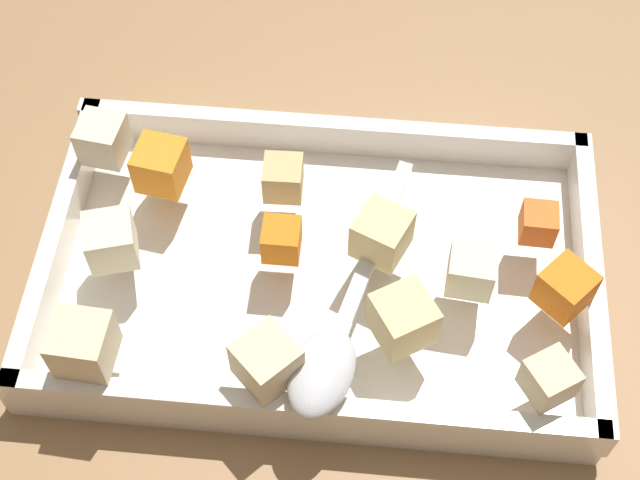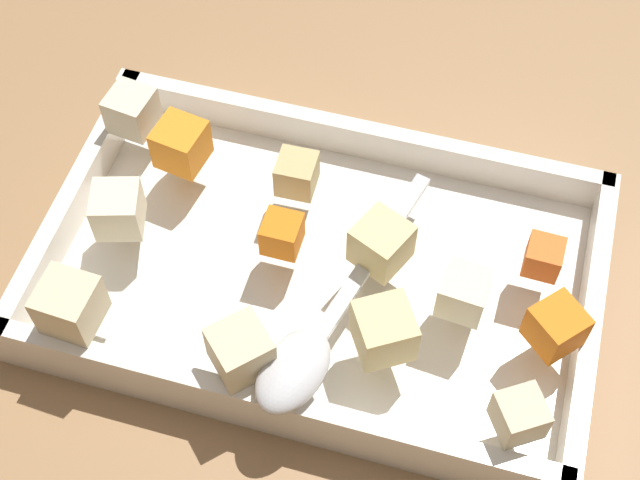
% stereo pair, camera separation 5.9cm
% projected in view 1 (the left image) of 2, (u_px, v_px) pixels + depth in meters
% --- Properties ---
extents(ground_plane, '(4.00, 4.00, 0.00)m').
position_uv_depth(ground_plane, '(313.00, 303.00, 0.63)').
color(ground_plane, '#936D47').
extents(baking_dish, '(0.37, 0.23, 0.04)m').
position_uv_depth(baking_dish, '(320.00, 273.00, 0.62)').
color(baking_dish, white).
rests_on(baking_dish, ground_plane).
extents(carrot_chunk_corner_se, '(0.04, 0.04, 0.03)m').
position_uv_depth(carrot_chunk_corner_se, '(565.00, 288.00, 0.56)').
color(carrot_chunk_corner_se, orange).
rests_on(carrot_chunk_corner_se, baking_dish).
extents(carrot_chunk_heap_side, '(0.04, 0.04, 0.03)m').
position_uv_depth(carrot_chunk_heap_side, '(161.00, 166.00, 0.62)').
color(carrot_chunk_heap_side, orange).
rests_on(carrot_chunk_heap_side, baking_dish).
extents(carrot_chunk_back_center, '(0.02, 0.02, 0.02)m').
position_uv_depth(carrot_chunk_back_center, '(538.00, 223.00, 0.59)').
color(carrot_chunk_back_center, orange).
rests_on(carrot_chunk_back_center, baking_dish).
extents(carrot_chunk_corner_sw, '(0.02, 0.02, 0.02)m').
position_uv_depth(carrot_chunk_corner_sw, '(281.00, 240.00, 0.59)').
color(carrot_chunk_corner_sw, orange).
rests_on(carrot_chunk_corner_sw, baking_dish).
extents(potato_chunk_near_left, '(0.04, 0.04, 0.03)m').
position_uv_depth(potato_chunk_near_left, '(111.00, 241.00, 0.58)').
color(potato_chunk_near_left, beige).
rests_on(potato_chunk_near_left, baking_dish).
extents(potato_chunk_front_center, '(0.05, 0.05, 0.03)m').
position_uv_depth(potato_chunk_front_center, '(403.00, 319.00, 0.55)').
color(potato_chunk_front_center, '#E0CC89').
rests_on(potato_chunk_front_center, baking_dish).
extents(potato_chunk_near_spoon, '(0.04, 0.04, 0.03)m').
position_uv_depth(potato_chunk_near_spoon, '(83.00, 344.00, 0.54)').
color(potato_chunk_near_spoon, beige).
rests_on(potato_chunk_near_spoon, baking_dish).
extents(potato_chunk_center, '(0.03, 0.03, 0.03)m').
position_uv_depth(potato_chunk_center, '(283.00, 178.00, 0.61)').
color(potato_chunk_center, tan).
rests_on(potato_chunk_center, baking_dish).
extents(potato_chunk_under_handle, '(0.04, 0.04, 0.03)m').
position_uv_depth(potato_chunk_under_handle, '(549.00, 379.00, 0.53)').
color(potato_chunk_under_handle, beige).
rests_on(potato_chunk_under_handle, baking_dish).
extents(potato_chunk_rim_edge, '(0.03, 0.03, 0.03)m').
position_uv_depth(potato_chunk_rim_edge, '(471.00, 268.00, 0.57)').
color(potato_chunk_rim_edge, beige).
rests_on(potato_chunk_rim_edge, baking_dish).
extents(potato_chunk_corner_ne, '(0.05, 0.05, 0.03)m').
position_uv_depth(potato_chunk_corner_ne, '(267.00, 362.00, 0.54)').
color(potato_chunk_corner_ne, beige).
rests_on(potato_chunk_corner_ne, baking_dish).
extents(potato_chunk_mid_left, '(0.04, 0.04, 0.03)m').
position_uv_depth(potato_chunk_mid_left, '(382.00, 234.00, 0.58)').
color(potato_chunk_mid_left, '#E0CC89').
rests_on(potato_chunk_mid_left, baking_dish).
extents(parsnip_chunk_far_right, '(0.03, 0.03, 0.03)m').
position_uv_depth(parsnip_chunk_far_right, '(103.00, 139.00, 0.63)').
color(parsnip_chunk_far_right, beige).
rests_on(parsnip_chunk_far_right, baking_dish).
extents(serving_spoon, '(0.07, 0.20, 0.02)m').
position_uv_depth(serving_spoon, '(330.00, 354.00, 0.55)').
color(serving_spoon, silver).
rests_on(serving_spoon, baking_dish).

